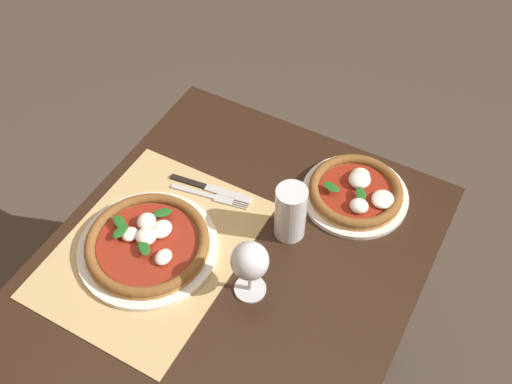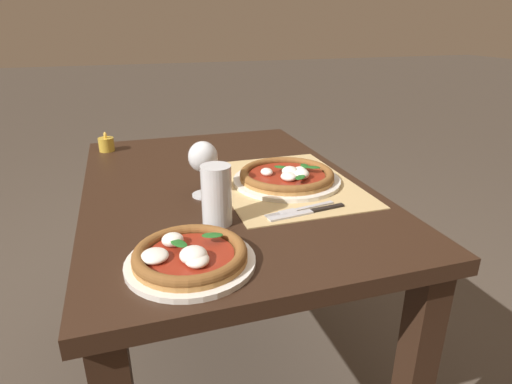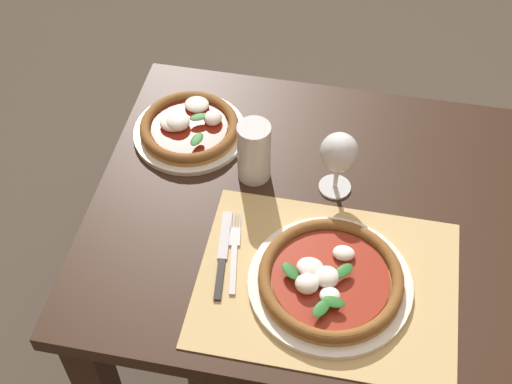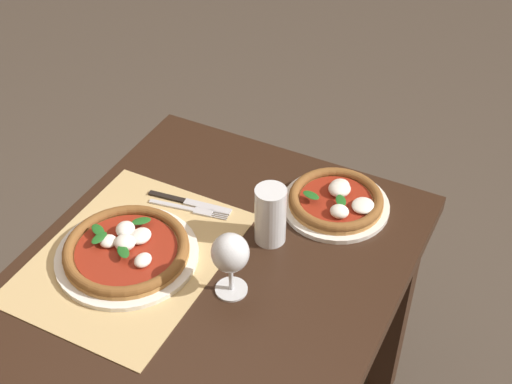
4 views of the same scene
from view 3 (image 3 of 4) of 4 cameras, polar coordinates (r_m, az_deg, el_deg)
The scene contains 9 objects.
ground_plane at distance 2.13m, azimuth 6.54°, elevation -14.54°, with size 24.00×24.00×0.00m, color #473D33.
dining_table at distance 1.60m, azimuth 8.49°, elevation -4.81°, with size 1.17×0.80×0.74m.
paper_placemat at distance 1.40m, azimuth 5.70°, elevation -7.26°, with size 0.50×0.39×0.00m, color tan.
pizza_near at distance 1.38m, azimuth 5.94°, elevation -6.99°, with size 0.32×0.32×0.05m.
pizza_far at distance 1.65m, azimuth -5.35°, elevation 5.14°, with size 0.26×0.26×0.05m.
wine_glass at distance 1.47m, azimuth 6.65°, elevation 3.01°, with size 0.08×0.08×0.16m.
pint_glass at distance 1.52m, azimuth -0.16°, elevation 3.17°, with size 0.07×0.07×0.15m.
fork at distance 1.43m, azimuth -1.75°, elevation -4.77°, with size 0.05×0.20×0.00m.
knife at distance 1.43m, azimuth -2.68°, elevation -4.98°, with size 0.04×0.22×0.01m.
Camera 3 is at (-0.05, -0.94, 1.91)m, focal length 50.00 mm.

